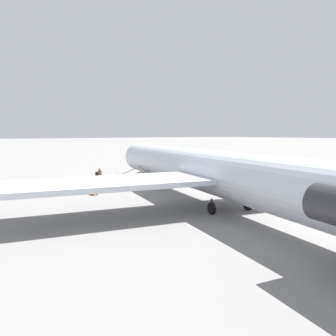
# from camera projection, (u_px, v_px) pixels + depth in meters

# --- Properties ---
(ground_plane) EXTENTS (600.00, 600.00, 0.00)m
(ground_plane) POSITION_uv_depth(u_px,v_px,m) (205.00, 203.00, 22.31)
(ground_plane) COLOR gray
(airplane_main) EXTENTS (36.25, 28.10, 7.46)m
(airplane_main) POSITION_uv_depth(u_px,v_px,m) (214.00, 172.00, 21.09)
(airplane_main) COLOR silver
(airplane_main) RESTS_ON ground
(boarding_stairs) EXTENTS (1.84, 4.14, 1.81)m
(boarding_stairs) POSITION_uv_depth(u_px,v_px,m) (116.00, 182.00, 28.88)
(boarding_stairs) COLOR #99999E
(boarding_stairs) RESTS_ON ground
(passenger) EXTENTS (0.39, 0.56, 1.74)m
(passenger) POSITION_uv_depth(u_px,v_px,m) (99.00, 177.00, 27.94)
(passenger) COLOR #23232D
(passenger) RESTS_ON ground
(traffic_cone_near_stairs) EXTENTS (0.53, 0.53, 0.58)m
(traffic_cone_near_stairs) POSITION_uv_depth(u_px,v_px,m) (94.00, 192.00, 25.07)
(traffic_cone_near_stairs) COLOR black
(traffic_cone_near_stairs) RESTS_ON ground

